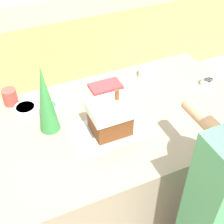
# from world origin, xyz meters

# --- Properties ---
(ground_plane) EXTENTS (12.00, 12.00, 0.00)m
(ground_plane) POSITION_xyz_m (0.00, 0.00, 0.00)
(ground_plane) COLOR #C6B28E
(back_cabinet_block) EXTENTS (6.00, 0.60, 0.88)m
(back_cabinet_block) POSITION_xyz_m (0.00, 1.84, 0.44)
(back_cabinet_block) COLOR #DBBC60
(back_cabinet_block) RESTS_ON ground_plane
(kitchen_island) EXTENTS (1.59, 0.94, 0.95)m
(kitchen_island) POSITION_xyz_m (0.00, 0.00, 0.48)
(kitchen_island) COLOR gray
(kitchen_island) RESTS_ON ground_plane
(baking_tray) EXTENTS (0.46, 0.26, 0.01)m
(baking_tray) POSITION_xyz_m (-0.10, -0.08, 0.96)
(baking_tray) COLOR #B2B2BC
(baking_tray) RESTS_ON kitchen_island
(gingerbread_house) EXTENTS (0.22, 0.20, 0.24)m
(gingerbread_house) POSITION_xyz_m (-0.10, -0.08, 1.06)
(gingerbread_house) COLOR brown
(gingerbread_house) RESTS_ON baking_tray
(decorative_tree) EXTENTS (0.11, 0.11, 0.42)m
(decorative_tree) POSITION_xyz_m (-0.39, 0.08, 1.16)
(decorative_tree) COLOR #33843D
(decorative_tree) RESTS_ON kitchen_island
(candy_bowl_behind_tray) EXTENTS (0.13, 0.13, 0.04)m
(candy_bowl_behind_tray) POSITION_xyz_m (-0.49, 0.28, 0.97)
(candy_bowl_behind_tray) COLOR white
(candy_bowl_behind_tray) RESTS_ON kitchen_island
(candy_bowl_far_left) EXTENTS (0.09, 0.09, 0.04)m
(candy_bowl_far_left) POSITION_xyz_m (0.67, 0.06, 0.98)
(candy_bowl_far_left) COLOR white
(candy_bowl_far_left) RESTS_ON kitchen_island
(candy_bowl_beside_tree) EXTENTS (0.13, 0.13, 0.05)m
(candy_bowl_beside_tree) POSITION_xyz_m (0.36, 0.31, 0.98)
(candy_bowl_beside_tree) COLOR white
(candy_bowl_beside_tree) RESTS_ON kitchen_island
(candy_bowl_front_corner) EXTENTS (0.11, 0.11, 0.05)m
(candy_bowl_front_corner) POSITION_xyz_m (-0.36, 0.22, 0.98)
(candy_bowl_front_corner) COLOR silver
(candy_bowl_front_corner) RESTS_ON kitchen_island
(cookbook) EXTENTS (0.21, 0.12, 0.02)m
(cookbook) POSITION_xyz_m (0.04, 0.31, 0.96)
(cookbook) COLOR #B23338
(cookbook) RESTS_ON kitchen_island
(mug) EXTENTS (0.09, 0.09, 0.10)m
(mug) POSITION_xyz_m (-0.55, 0.40, 1.00)
(mug) COLOR #B24238
(mug) RESTS_ON kitchen_island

